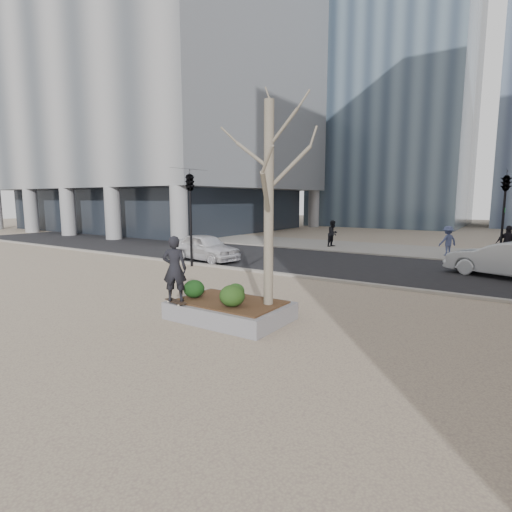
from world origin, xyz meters
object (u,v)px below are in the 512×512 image
Objects in this scene: skateboard at (176,302)px; skateboarder at (175,269)px; police_car at (205,247)px; planter at (230,311)px.

skateboarder is (0.00, -0.00, 0.89)m from skateboard.
skateboard is 0.89m from skateboarder.
police_car is at bearing 140.67° from skateboard.
skateboarder is 10.02m from police_car.
skateboard is 0.46× the size of skateboarder.
police_car is (-7.01, 7.18, 0.48)m from planter.
skateboarder is at bearing -141.34° from planter.
police_car reaches higher than planter.
planter is 1.43m from skateboard.
planter is at bearing -126.42° from police_car.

